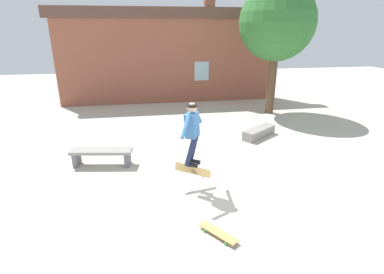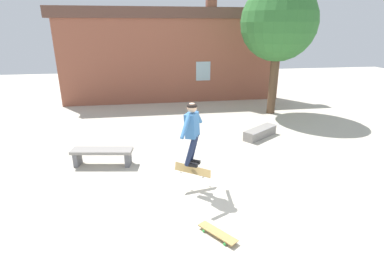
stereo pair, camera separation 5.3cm
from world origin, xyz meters
The scene contains 8 objects.
ground_plane centered at (0.00, 0.00, 0.00)m, with size 40.00×40.00×0.00m, color beige.
building_backdrop centered at (0.02, 9.09, 2.29)m, with size 11.12×0.52×5.47m.
tree_right centered at (3.90, 6.35, 3.65)m, with size 3.00×3.00×5.18m.
park_bench centered at (-2.67, 2.10, 0.33)m, with size 1.65×0.68×0.45m.
skate_ledge centered at (2.32, 3.51, 0.16)m, with size 1.39×1.15×0.32m.
skater centered at (-0.49, 0.45, 1.47)m, with size 0.67×1.11×1.41m.
skateboard_flipping centered at (-0.45, 0.54, 0.44)m, with size 0.87×0.23×0.42m.
skateboard_resting centered at (-0.31, -1.26, 0.07)m, with size 0.62×0.76×0.08m.
Camera 1 is at (-1.50, -5.53, 3.52)m, focal length 28.00 mm.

